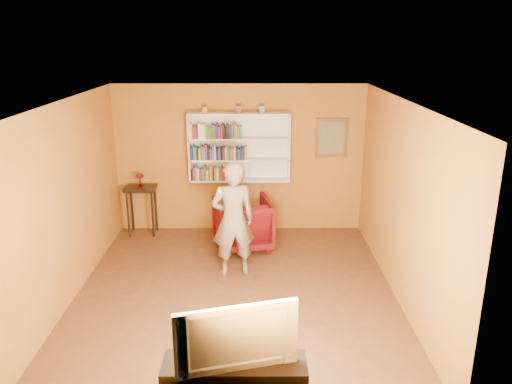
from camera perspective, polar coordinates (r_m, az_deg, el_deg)
room_shell at (r=6.81m, az=-2.45°, el=-3.97°), size 5.30×5.80×2.88m
bookshelf at (r=8.95m, az=-1.91°, el=5.17°), size 1.80×0.29×1.23m
books_row_lower at (r=8.98m, az=-4.55°, el=2.10°), size 0.89×0.19×0.27m
books_row_middle at (r=8.89m, az=-4.26°, el=4.47°), size 1.00×0.19×0.27m
books_row_upper at (r=8.81m, az=-4.59°, el=6.90°), size 0.91×0.19×0.27m
ornament_left at (r=8.81m, az=-5.85°, el=9.34°), size 0.08×0.08×0.11m
ornament_centre at (r=8.77m, az=-1.98°, el=9.42°), size 0.09×0.09×0.12m
ornament_right at (r=8.77m, az=0.67°, el=9.43°), size 0.09×0.09×0.12m
framed_painting at (r=9.07m, az=8.62°, el=6.15°), size 0.55×0.05×0.70m
console_table at (r=9.25m, az=-13.00°, el=-0.32°), size 0.55×0.42×0.90m
ruby_lustre at (r=9.15m, az=-13.14°, el=1.66°), size 0.15×0.15×0.25m
armchair at (r=8.53m, az=-1.53°, el=-3.62°), size 1.11×1.13×0.87m
person at (r=7.41m, az=-2.63°, el=-3.19°), size 0.73×0.55×1.78m
game_remote at (r=6.88m, az=-4.19°, el=0.25°), size 0.04×0.15×0.04m
tv_cabinet at (r=5.23m, az=-2.43°, el=-21.06°), size 1.40×0.42×0.50m
television at (r=4.88m, az=-2.52°, el=-15.69°), size 1.17×0.44×0.67m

